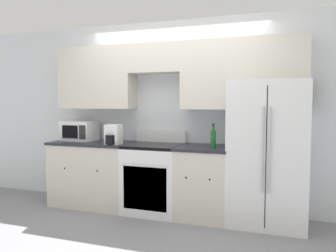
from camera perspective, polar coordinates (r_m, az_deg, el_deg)
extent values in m
plane|color=gray|center=(4.24, -1.41, -16.21)|extent=(12.00, 12.00, 0.00)
cube|color=silver|center=(4.60, 1.41, 1.98)|extent=(8.00, 0.06, 2.60)
cube|color=beige|center=(4.90, -12.21, 8.14)|extent=(1.13, 0.33, 0.88)
cube|color=beige|center=(4.52, -1.88, 11.65)|extent=(0.73, 0.33, 0.39)
cube|color=beige|center=(4.23, 12.85, 8.78)|extent=(1.54, 0.33, 0.88)
cube|color=beige|center=(4.87, -12.90, -8.23)|extent=(1.13, 0.62, 0.88)
cube|color=#23232D|center=(4.79, -12.99, -2.87)|extent=(1.15, 0.64, 0.03)
sphere|color=black|center=(4.73, -17.52, -7.04)|extent=(0.03, 0.03, 0.03)
sphere|color=black|center=(4.45, -12.21, -7.63)|extent=(0.03, 0.03, 0.03)
cube|color=beige|center=(4.26, 6.19, -9.92)|extent=(0.64, 0.62, 0.88)
cube|color=#23232D|center=(4.18, 6.23, -3.82)|extent=(0.66, 0.64, 0.03)
sphere|color=black|center=(3.98, 3.19, -8.97)|extent=(0.03, 0.03, 0.03)
sphere|color=black|center=(3.91, 7.28, -9.22)|extent=(0.03, 0.03, 0.03)
cube|color=white|center=(4.46, -2.54, -9.30)|extent=(0.73, 0.62, 0.87)
cube|color=black|center=(4.20, -4.08, -10.79)|extent=(0.59, 0.01, 0.56)
cube|color=black|center=(4.37, -2.56, -3.47)|extent=(0.73, 0.62, 0.04)
cube|color=white|center=(4.62, -1.30, -1.80)|extent=(0.73, 0.04, 0.16)
cylinder|color=silver|center=(4.11, -4.24, -6.98)|extent=(0.59, 0.02, 0.02)
cube|color=white|center=(4.12, 16.88, -4.55)|extent=(0.90, 0.68, 1.73)
cube|color=black|center=(3.78, 16.70, -5.30)|extent=(0.01, 0.01, 1.59)
cylinder|color=#B7B7BC|center=(3.75, 16.18, -4.04)|extent=(0.02, 0.02, 0.95)
cylinder|color=#B7B7BC|center=(3.74, 17.25, -4.07)|extent=(0.02, 0.02, 0.95)
cube|color=white|center=(4.97, -15.13, -0.82)|extent=(0.46, 0.35, 0.28)
cube|color=black|center=(4.85, -16.72, -0.98)|extent=(0.25, 0.01, 0.18)
cube|color=#262628|center=(4.74, -14.71, -1.06)|extent=(0.10, 0.01, 0.20)
cylinder|color=#195928|center=(4.01, 7.89, -2.32)|extent=(0.07, 0.07, 0.22)
cylinder|color=#195928|center=(4.00, 7.91, -0.33)|extent=(0.03, 0.03, 0.06)
cylinder|color=black|center=(4.00, 7.91, 0.28)|extent=(0.03, 0.03, 0.02)
cube|color=white|center=(4.43, -9.47, -1.44)|extent=(0.20, 0.17, 0.26)
cylinder|color=black|center=(4.35, -10.06, -2.32)|extent=(0.12, 0.12, 0.12)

